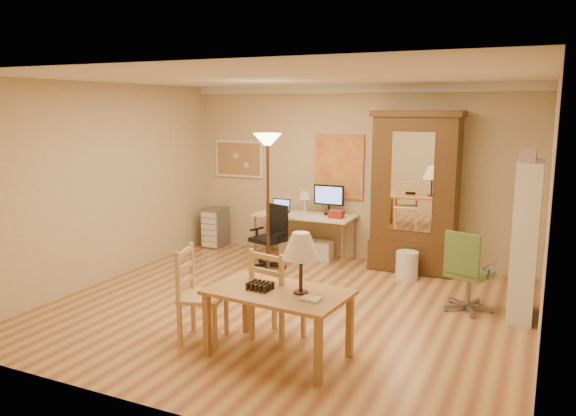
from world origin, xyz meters
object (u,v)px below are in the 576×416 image
at_px(computer_desk, 307,232).
at_px(office_chair_green, 467,289).
at_px(armoire, 415,202).
at_px(office_chair_black, 270,251).
at_px(bookshelf, 525,241).
at_px(dining_table, 286,279).

height_order(computer_desk, office_chair_green, computer_desk).
xyz_separation_m(office_chair_green, armoire, (-0.95, 1.42, 0.75)).
xyz_separation_m(office_chair_black, armoire, (1.97, 0.78, 0.76)).
bearing_deg(computer_desk, bookshelf, -21.63).
relative_size(office_chair_black, armoire, 0.40).
bearing_deg(bookshelf, computer_desk, 158.37).
distance_m(computer_desk, office_chair_black, 0.79).
xyz_separation_m(computer_desk, office_chair_green, (2.61, -1.33, -0.17)).
xyz_separation_m(computer_desk, bookshelf, (3.20, -1.27, 0.46)).
relative_size(armoire, bookshelf, 1.29).
bearing_deg(armoire, computer_desk, -177.13).
bearing_deg(office_chair_green, computer_desk, 152.92).
xyz_separation_m(dining_table, office_chair_black, (-1.52, 2.66, -0.54)).
relative_size(dining_table, computer_desk, 0.89).
bearing_deg(office_chair_black, computer_desk, 65.85).
height_order(office_chair_green, bookshelf, bookshelf).
relative_size(office_chair_black, bookshelf, 0.52).
height_order(office_chair_green, armoire, armoire).
xyz_separation_m(computer_desk, armoire, (1.66, 0.08, 0.58)).
height_order(computer_desk, bookshelf, bookshelf).
distance_m(computer_desk, office_chair_green, 2.94).
bearing_deg(armoire, office_chair_black, -158.33).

